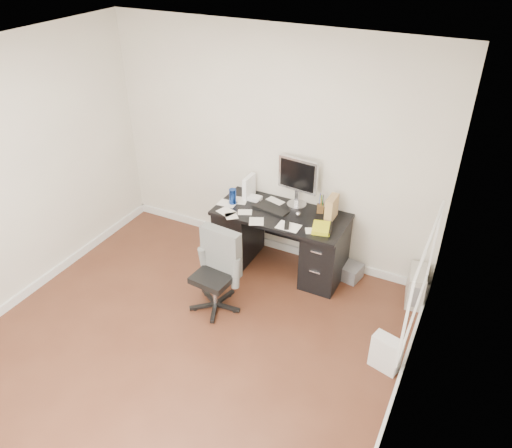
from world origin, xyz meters
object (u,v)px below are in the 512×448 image
(desk, at_px, (280,239))
(keyboard, at_px, (271,209))
(wicker_basket, at_px, (228,253))
(pc_tower, at_px, (416,286))
(lcd_monitor, at_px, (298,182))
(office_chair, at_px, (214,273))

(desk, xyz_separation_m, keyboard, (-0.13, 0.00, 0.36))
(wicker_basket, bearing_deg, desk, 23.04)
(pc_tower, height_order, wicker_basket, pc_tower)
(desk, xyz_separation_m, lcd_monitor, (0.09, 0.24, 0.65))
(desk, distance_m, wicker_basket, 0.65)
(desk, bearing_deg, wicker_basket, -156.96)
(lcd_monitor, bearing_deg, office_chair, -103.35)
(office_chair, relative_size, wicker_basket, 2.56)
(lcd_monitor, bearing_deg, pc_tower, 0.46)
(desk, relative_size, keyboard, 3.64)
(keyboard, bearing_deg, office_chair, -92.05)
(office_chair, relative_size, pc_tower, 2.32)
(keyboard, distance_m, pc_tower, 1.79)
(office_chair, bearing_deg, lcd_monitor, 76.17)
(keyboard, bearing_deg, desk, 8.64)
(pc_tower, relative_size, wicker_basket, 1.10)
(desk, height_order, wicker_basket, desk)
(pc_tower, bearing_deg, office_chair, -160.63)
(desk, bearing_deg, lcd_monitor, 69.24)
(lcd_monitor, height_order, keyboard, lcd_monitor)
(keyboard, distance_m, office_chair, 1.03)
(lcd_monitor, distance_m, keyboard, 0.43)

